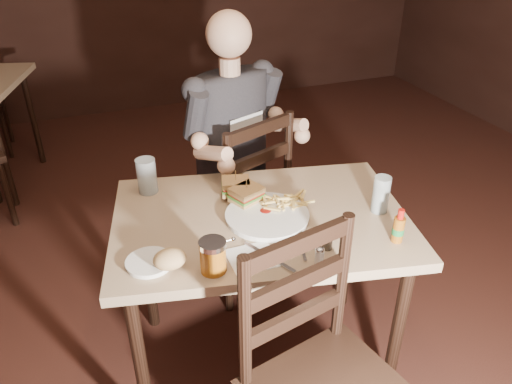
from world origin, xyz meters
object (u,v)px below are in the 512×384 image
object	(u,v)px
diner	(236,116)
glass_right	(381,194)
syrup_dispenser	(213,256)
side_plate	(149,263)
main_table	(261,236)
dinner_plate	(267,217)
glass_left	(147,176)
chair_far	(232,201)
hot_sauce	(399,226)

from	to	relation	value
diner	glass_right	size ratio (longest dim) A/B	6.22
syrup_dispenser	side_plate	bearing A→B (deg)	163.41
main_table	syrup_dispenser	distance (m)	0.38
glass_right	syrup_dispenser	distance (m)	0.70
main_table	side_plate	distance (m)	0.48
syrup_dispenser	side_plate	size ratio (longest dim) A/B	0.75
diner	dinner_plate	size ratio (longest dim) A/B	2.97
main_table	glass_left	distance (m)	0.52
glass_right	side_plate	distance (m)	0.89
chair_far	side_plate	world-z (taller)	chair_far
main_table	glass_left	xyz separation A→B (m)	(-0.36, 0.34, 0.16)
dinner_plate	glass_right	distance (m)	0.44
glass_left	dinner_plate	bearing A→B (deg)	-43.51
diner	glass_right	world-z (taller)	diner
dinner_plate	hot_sauce	distance (m)	0.47
chair_far	glass_right	distance (m)	0.87
main_table	hot_sauce	bearing A→B (deg)	-38.79
dinner_plate	diner	bearing A→B (deg)	82.57
glass_left	glass_right	distance (m)	0.92
dinner_plate	syrup_dispenser	distance (m)	0.35
glass_left	glass_right	world-z (taller)	same
syrup_dispenser	glass_left	bearing A→B (deg)	112.31
syrup_dispenser	diner	bearing A→B (deg)	77.99
glass_right	hot_sauce	xyz separation A→B (m)	(-0.05, -0.19, -0.01)
diner	syrup_dispenser	size ratio (longest dim) A/B	8.01
side_plate	hot_sauce	bearing A→B (deg)	-11.87
chair_far	diner	bearing A→B (deg)	90.00
hot_sauce	syrup_dispenser	xyz separation A→B (m)	(-0.65, 0.07, -0.01)
main_table	diner	xyz separation A→B (m)	(0.09, 0.54, 0.28)
diner	main_table	bearing A→B (deg)	-120.70
diner	syrup_dispenser	distance (m)	0.86
main_table	diner	size ratio (longest dim) A/B	1.36
dinner_plate	glass_right	size ratio (longest dim) A/B	2.10
glass_right	chair_far	bearing A→B (deg)	117.34
diner	dinner_plate	world-z (taller)	diner
chair_far	hot_sauce	xyz separation A→B (m)	(0.32, -0.90, 0.35)
side_plate	glass_left	bearing A→B (deg)	80.07
dinner_plate	side_plate	distance (m)	0.48
glass_left	chair_far	bearing A→B (deg)	29.59
hot_sauce	syrup_dispenser	distance (m)	0.65
syrup_dispenser	glass_right	bearing A→B (deg)	21.48
syrup_dispenser	side_plate	distance (m)	0.22
chair_far	glass_right	world-z (taller)	chair_far
glass_right	syrup_dispenser	world-z (taller)	glass_right
diner	hot_sauce	bearing A→B (deg)	-91.89
diner	glass_left	size ratio (longest dim) A/B	6.24
hot_sauce	side_plate	distance (m)	0.85
dinner_plate	hot_sauce	xyz separation A→B (m)	(0.37, -0.29, 0.06)
dinner_plate	main_table	bearing A→B (deg)	126.50
glass_left	syrup_dispenser	xyz separation A→B (m)	(0.11, -0.58, -0.02)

